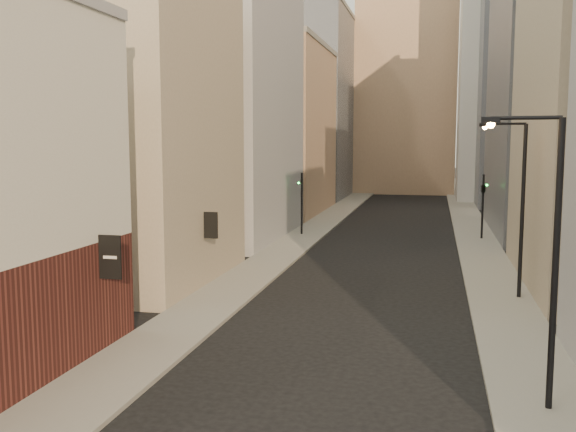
# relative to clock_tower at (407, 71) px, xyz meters

# --- Properties ---
(sidewalk_left) EXTENTS (3.00, 140.00, 0.15)m
(sidewalk_left) POSITION_rel_clock_tower_xyz_m (-5.50, -37.00, -17.56)
(sidewalk_left) COLOR gray
(sidewalk_left) RESTS_ON ground
(sidewalk_right) EXTENTS (3.00, 140.00, 0.15)m
(sidewalk_right) POSITION_rel_clock_tower_xyz_m (7.50, -37.00, -17.56)
(sidewalk_right) COLOR gray
(sidewalk_right) RESTS_ON ground
(left_bldg_beige) EXTENTS (8.00, 12.00, 16.00)m
(left_bldg_beige) POSITION_rel_clock_tower_xyz_m (-11.00, -66.00, -9.63)
(left_bldg_beige) COLOR gray
(left_bldg_beige) RESTS_ON ground
(left_bldg_grey) EXTENTS (8.00, 16.00, 20.00)m
(left_bldg_grey) POSITION_rel_clock_tower_xyz_m (-11.00, -50.00, -7.63)
(left_bldg_grey) COLOR #949499
(left_bldg_grey) RESTS_ON ground
(left_bldg_tan) EXTENTS (8.00, 18.00, 17.00)m
(left_bldg_tan) POSITION_rel_clock_tower_xyz_m (-11.00, -32.00, -9.13)
(left_bldg_tan) COLOR tan
(left_bldg_tan) RESTS_ON ground
(left_bldg_wingrid) EXTENTS (8.00, 20.00, 24.00)m
(left_bldg_wingrid) POSITION_rel_clock_tower_xyz_m (-11.00, -12.00, -5.63)
(left_bldg_wingrid) COLOR gray
(left_bldg_wingrid) RESTS_ON ground
(right_bldg_wingrid) EXTENTS (8.00, 20.00, 26.00)m
(right_bldg_wingrid) POSITION_rel_clock_tower_xyz_m (13.00, -42.00, -4.63)
(right_bldg_wingrid) COLOR gray
(right_bldg_wingrid) RESTS_ON ground
(clock_tower) EXTENTS (14.00, 14.00, 44.90)m
(clock_tower) POSITION_rel_clock_tower_xyz_m (0.00, 0.00, 0.00)
(clock_tower) COLOR tan
(clock_tower) RESTS_ON ground
(white_tower) EXTENTS (8.00, 8.00, 41.50)m
(white_tower) POSITION_rel_clock_tower_xyz_m (11.00, -14.00, 0.97)
(white_tower) COLOR silver
(white_tower) RESTS_ON ground
(streetlamp_near) EXTENTS (2.13, 0.51, 8.17)m
(streetlamp_near) POSITION_rel_clock_tower_xyz_m (7.35, -79.20, -12.97)
(streetlamp_near) COLOR black
(streetlamp_near) RESTS_ON ground
(streetlamp_mid) EXTENTS (2.18, 0.47, 8.34)m
(streetlamp_mid) POSITION_rel_clock_tower_xyz_m (8.14, -66.06, -12.87)
(streetlamp_mid) COLOR black
(streetlamp_mid) RESTS_ON ground
(traffic_light_left) EXTENTS (0.57, 0.47, 5.00)m
(traffic_light_left) POSITION_rel_clock_tower_xyz_m (-5.88, -48.09, -14.20)
(traffic_light_left) COLOR black
(traffic_light_left) RESTS_ON ground
(traffic_light_right) EXTENTS (0.63, 0.60, 5.00)m
(traffic_light_right) POSITION_rel_clock_tower_xyz_m (7.91, -47.31, -13.87)
(traffic_light_right) COLOR black
(traffic_light_right) RESTS_ON ground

